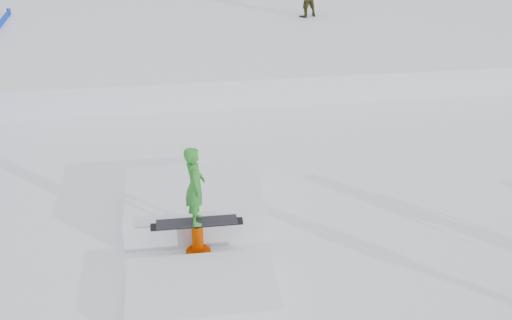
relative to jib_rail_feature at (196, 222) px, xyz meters
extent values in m
plane|color=white|center=(0.72, -1.24, -0.30)|extent=(120.00, 120.00, 0.00)
cube|color=white|center=(0.72, 14.76, 0.10)|extent=(50.00, 18.00, 0.80)
cylinder|color=black|center=(-5.78, 12.96, 0.25)|extent=(0.05, 0.05, 1.10)
cube|color=white|center=(0.00, 0.72, -0.03)|extent=(2.60, 2.20, 0.54)
cube|color=white|center=(0.00, -1.78, -0.15)|extent=(2.40, 1.60, 0.30)
cylinder|color=#CC4400|center=(0.00, -0.58, -0.27)|extent=(0.44, 0.44, 0.06)
cylinder|color=#CC4400|center=(0.00, -0.58, 0.00)|extent=(0.20, 0.20, 0.60)
cube|color=black|center=(0.00, -0.58, 0.33)|extent=(1.60, 0.16, 0.06)
cube|color=black|center=(0.00, -0.58, 0.37)|extent=(1.40, 0.28, 0.03)
imported|color=#288626|center=(0.00, -0.58, 1.10)|extent=(0.34, 0.52, 1.42)
camera|label=1|loc=(-0.23, -9.92, 6.51)|focal=45.00mm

